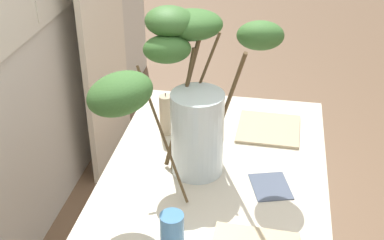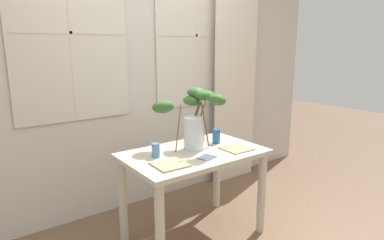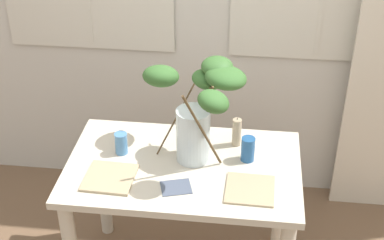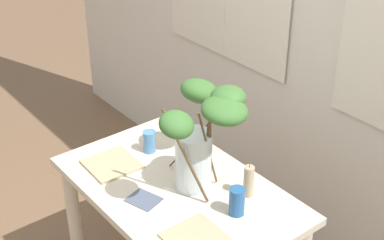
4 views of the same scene
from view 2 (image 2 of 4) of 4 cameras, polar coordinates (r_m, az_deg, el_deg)
name	(u,v)px [view 2 (image 2 of 4)]	position (r m, az deg, el deg)	size (l,w,h in m)	color
ground	(194,235)	(3.10, 0.30, -19.29)	(14.00, 14.00, 0.00)	brown
back_wall_with_windows	(139,74)	(3.44, -9.15, 7.82)	(4.96, 0.14, 2.69)	beige
curtain_sheer_side	(236,83)	(4.02, 7.56, 6.31)	(0.64, 0.03, 2.41)	silver
dining_table	(194,168)	(2.82, 0.31, -8.27)	(1.17, 0.73, 0.78)	beige
vase_with_branches	(192,115)	(2.81, 0.05, 0.89)	(0.60, 0.60, 0.52)	silver
drinking_glass_blue_left	(156,150)	(2.63, -6.30, -5.25)	(0.06, 0.06, 0.12)	#4C84BC
drinking_glass_blue_right	(216,136)	(3.00, 4.22, -2.81)	(0.07, 0.07, 0.13)	#235693
plate_square_left	(170,164)	(2.47, -3.87, -7.70)	(0.24, 0.24, 0.01)	tan
plate_square_right	(236,149)	(2.86, 7.69, -4.92)	(0.23, 0.23, 0.01)	tan
napkin_folded	(207,158)	(2.63, 2.55, -6.51)	(0.14, 0.11, 0.00)	#4C566B
pillar_candle	(202,133)	(3.06, 1.75, -2.27)	(0.05, 0.05, 0.16)	tan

